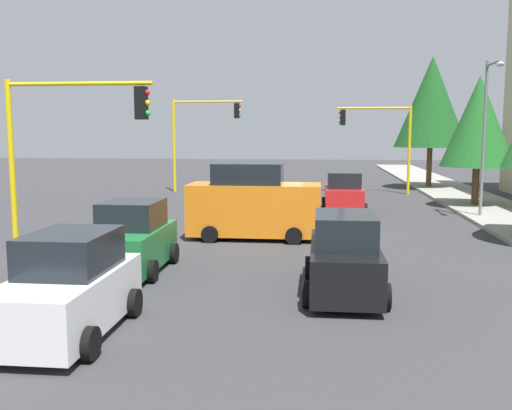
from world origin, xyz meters
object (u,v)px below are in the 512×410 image
at_px(traffic_signal_far_right, 200,127).
at_px(delivery_van_orange, 254,204).
at_px(traffic_signal_far_left, 380,132).
at_px(car_black, 344,257).
at_px(tree_roadside_far, 432,102).
at_px(car_red, 344,194).
at_px(street_lamp_curbside, 487,122).
at_px(car_green, 131,240).
at_px(car_yellow, 228,193).
at_px(traffic_signal_near_right, 68,132).
at_px(tree_roadside_mid, 478,122).
at_px(car_white, 69,289).

relative_size(traffic_signal_far_right, delivery_van_orange, 1.25).
height_order(traffic_signal_far_left, car_black, traffic_signal_far_left).
xyz_separation_m(tree_roadside_far, car_red, (12.58, -6.38, -5.03)).
distance_m(tree_roadside_far, delivery_van_orange, 22.83).
bearing_deg(car_red, street_lamp_curbside, 73.42).
distance_m(car_green, car_yellow, 12.42).
xyz_separation_m(traffic_signal_far_right, car_green, (21.33, 2.41, -3.32)).
bearing_deg(car_green, traffic_signal_near_right, -119.63).
xyz_separation_m(traffic_signal_near_right, street_lamp_curbside, (-9.61, 14.87, 0.46)).
bearing_deg(tree_roadside_far, car_green, -26.86).
bearing_deg(delivery_van_orange, car_black, 23.23).
xyz_separation_m(traffic_signal_far_right, delivery_van_orange, (16.00, 5.27, -2.94)).
bearing_deg(tree_roadside_far, delivery_van_orange, -26.51).
height_order(traffic_signal_near_right, tree_roadside_far, tree_roadside_far).
distance_m(traffic_signal_near_right, tree_roadside_mid, 21.02).
bearing_deg(traffic_signal_near_right, car_green, 60.37).
height_order(delivery_van_orange, car_black, delivery_van_orange).
height_order(traffic_signal_near_right, car_black, traffic_signal_near_right).
height_order(traffic_signal_near_right, street_lamp_curbside, street_lamp_curbside).
bearing_deg(delivery_van_orange, street_lamp_curbside, 120.11).
bearing_deg(tree_roadside_far, street_lamp_curbside, -1.19).
relative_size(traffic_signal_near_right, car_red, 1.49).
bearing_deg(car_green, car_white, 5.07).
bearing_deg(car_white, street_lamp_curbside, 142.94).
distance_m(traffic_signal_far_right, car_black, 24.63).
bearing_deg(delivery_van_orange, traffic_signal_far_right, -161.77).
relative_size(tree_roadside_mid, car_yellow, 1.86).
height_order(traffic_signal_far_right, street_lamp_curbside, street_lamp_curbside).
distance_m(traffic_signal_near_right, car_yellow, 11.89).
height_order(traffic_signal_far_right, car_red, traffic_signal_far_right).
xyz_separation_m(tree_roadside_far, car_black, (26.97, -6.98, -5.03)).
height_order(car_white, car_yellow, same).
height_order(tree_roadside_far, tree_roadside_mid, tree_roadside_far).
height_order(traffic_signal_far_right, tree_roadside_far, tree_roadside_far).
relative_size(tree_roadside_far, car_black, 2.18).
bearing_deg(car_green, traffic_signal_far_right, -173.54).
height_order(traffic_signal_far_right, car_green, traffic_signal_far_right).
xyz_separation_m(traffic_signal_near_right, tree_roadside_mid, (-14.00, 15.67, 0.54)).
xyz_separation_m(street_lamp_curbside, car_green, (10.94, -12.53, -3.45)).
bearing_deg(car_white, tree_roadside_mid, 147.71).
distance_m(traffic_signal_far_left, tree_roadside_far, 5.89).
height_order(tree_roadside_mid, car_black, tree_roadside_mid).
height_order(traffic_signal_far_left, car_yellow, traffic_signal_far_left).
height_order(traffic_signal_near_right, car_red, traffic_signal_near_right).
relative_size(traffic_signal_near_right, street_lamp_curbside, 0.78).
distance_m(tree_roadside_mid, car_green, 20.62).
distance_m(traffic_signal_far_left, traffic_signal_near_right, 22.99).
bearing_deg(car_white, car_black, 122.33).
bearing_deg(tree_roadside_mid, tree_roadside_far, -177.14).
height_order(tree_roadside_mid, car_green, tree_roadside_mid).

